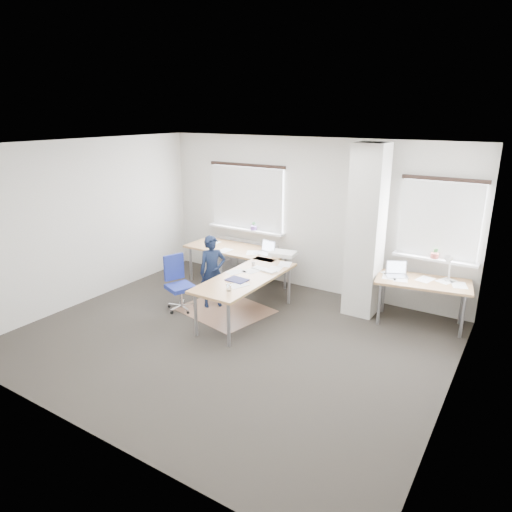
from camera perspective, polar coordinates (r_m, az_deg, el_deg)
The scene contains 8 objects.
ground at distance 6.90m, azimuth -3.22°, elevation -10.23°, with size 6.00×6.00×0.00m, color #2B2722.
room_shell at distance 6.55m, azimuth 0.13°, elevation 4.61°, with size 6.04×5.04×2.82m.
floor_mat at distance 7.82m, azimuth -3.89°, elevation -6.72°, with size 1.40×1.19×0.01m, color #89634B.
white_crate at distance 9.55m, azimuth -4.82°, elevation -1.15°, with size 0.53×0.37×0.32m, color white.
desk_main at distance 7.95m, azimuth -1.55°, elevation -0.92°, with size 2.40×2.60×0.96m.
desk_side at distance 7.51m, azimuth 20.13°, elevation -3.24°, with size 1.50×0.93×1.22m.
task_chair at distance 7.85m, azimuth -9.50°, elevation -4.80°, with size 0.54×0.53×0.93m.
person at distance 7.77m, azimuth -5.44°, elevation -1.98°, with size 0.46×0.30×1.25m, color black.
Camera 1 is at (3.56, -4.96, 3.22)m, focal length 32.00 mm.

